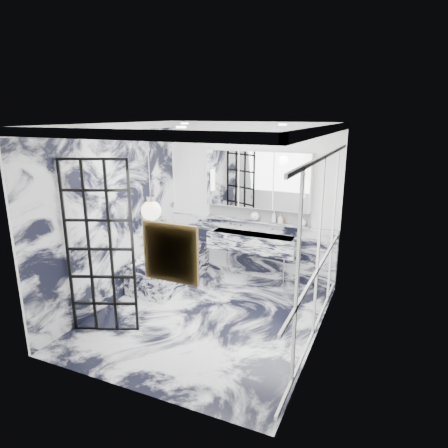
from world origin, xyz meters
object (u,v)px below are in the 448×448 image
at_px(bathtub, 170,267).
at_px(mirror_cabinet, 257,180).
at_px(trough_sink, 253,242).
at_px(crittall_door, 100,249).

bearing_deg(bathtub, mirror_cabinet, 32.06).
bearing_deg(trough_sink, mirror_cabinet, 90.00).
bearing_deg(bathtub, crittall_door, -88.65).
relative_size(crittall_door, trough_sink, 1.49).
height_order(trough_sink, bathtub, trough_sink).
distance_m(crittall_door, trough_sink, 2.79).
relative_size(trough_sink, mirror_cabinet, 0.84).
distance_m(crittall_door, bathtub, 2.00).
xyz_separation_m(crittall_door, mirror_cabinet, (1.28, 2.61, 0.63)).
relative_size(trough_sink, bathtub, 0.97).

